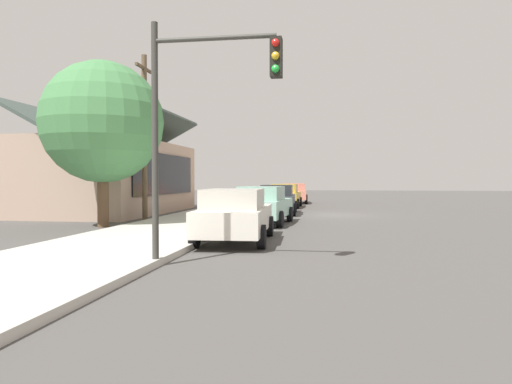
% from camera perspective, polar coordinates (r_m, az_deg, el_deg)
% --- Properties ---
extents(ground_plane, '(120.00, 120.00, 0.00)m').
position_cam_1_polar(ground_plane, '(25.23, 8.67, -2.77)').
color(ground_plane, '#4C4947').
extents(sidewalk_curb, '(60.00, 4.20, 0.16)m').
position_cam_1_polar(sidewalk_curb, '(25.85, -3.85, -2.47)').
color(sidewalk_curb, beige).
rests_on(sidewalk_curb, ground).
extents(car_ivory, '(4.84, 2.23, 1.59)m').
position_cam_1_polar(car_ivory, '(14.04, -2.54, -2.77)').
color(car_ivory, silver).
rests_on(car_ivory, ground).
extents(car_seafoam, '(4.57, 2.25, 1.59)m').
position_cam_1_polar(car_seafoam, '(19.66, 0.88, -1.57)').
color(car_seafoam, '#9ED1BC').
rests_on(car_seafoam, ground).
extents(car_charcoal, '(4.87, 2.23, 1.59)m').
position_cam_1_polar(car_charcoal, '(25.65, 2.63, -0.86)').
color(car_charcoal, '#2D3035').
rests_on(car_charcoal, ground).
extents(car_mustard, '(4.70, 2.05, 1.59)m').
position_cam_1_polar(car_mustard, '(31.77, 3.56, -0.41)').
color(car_mustard, gold).
rests_on(car_mustard, ground).
extents(car_coral, '(4.82, 2.15, 1.59)m').
position_cam_1_polar(car_coral, '(37.62, 4.76, -0.13)').
color(car_coral, '#EA8C75').
rests_on(car_coral, ground).
extents(storefront_building, '(11.97, 6.48, 5.73)m').
position_cam_1_polar(storefront_building, '(27.74, -16.92, 1.94)').
color(storefront_building, tan).
rests_on(storefront_building, ground).
extents(shade_tree, '(4.75, 4.75, 6.49)m').
position_cam_1_polar(shade_tree, '(19.52, -18.13, 8.01)').
color(shade_tree, brown).
rests_on(shade_tree, ground).
extents(traffic_light_main, '(0.37, 2.79, 5.20)m').
position_cam_1_polar(traffic_light_main, '(10.06, -6.45, 10.83)').
color(traffic_light_main, '#383833').
rests_on(traffic_light_main, ground).
extents(utility_pole_wooden, '(1.80, 0.24, 7.50)m').
position_cam_1_polar(utility_pole_wooden, '(22.01, -13.37, 6.83)').
color(utility_pole_wooden, brown).
rests_on(utility_pole_wooden, ground).
extents(fire_hydrant_red, '(0.22, 0.22, 0.71)m').
position_cam_1_polar(fire_hydrant_red, '(25.67, -0.75, -1.57)').
color(fire_hydrant_red, red).
rests_on(fire_hydrant_red, sidewalk_curb).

